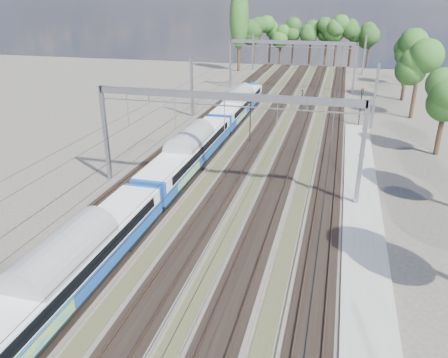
% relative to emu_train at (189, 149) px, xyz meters
% --- Properties ---
extents(track_bed, '(21.00, 130.00, 0.34)m').
position_rel_emu_train_xyz_m(track_bed, '(4.50, 11.71, -2.51)').
color(track_bed, '#47423A').
rests_on(track_bed, ground).
extents(platform, '(3.00, 70.00, 0.30)m').
position_rel_emu_train_xyz_m(platform, '(16.50, -13.29, -2.46)').
color(platform, gray).
rests_on(platform, ground).
extents(catenary, '(25.65, 130.00, 9.00)m').
position_rel_emu_train_xyz_m(catenary, '(4.83, 19.39, 3.79)').
color(catenary, gray).
rests_on(catenary, ground).
extents(tree_belt, '(38.99, 100.46, 12.31)m').
position_rel_emu_train_xyz_m(tree_belt, '(10.01, 60.36, 5.43)').
color(tree_belt, black).
rests_on(tree_belt, ground).
extents(poplar, '(4.40, 4.40, 19.04)m').
position_rel_emu_train_xyz_m(poplar, '(-10.00, 64.71, 9.28)').
color(poplar, black).
rests_on(poplar, ground).
extents(emu_train, '(3.03, 64.05, 4.43)m').
position_rel_emu_train_xyz_m(emu_train, '(0.00, 0.00, 0.00)').
color(emu_train, black).
rests_on(emu_train, ground).
extents(worker, '(0.50, 0.69, 1.74)m').
position_rel_emu_train_xyz_m(worker, '(7.71, 36.93, -1.74)').
color(worker, black).
rests_on(worker, ground).
extents(signal_near, '(0.37, 0.33, 5.70)m').
position_rel_emu_train_xyz_m(signal_near, '(3.86, 11.09, 1.00)').
color(signal_near, black).
rests_on(signal_near, ground).
extents(signal_far, '(0.35, 0.32, 5.22)m').
position_rel_emu_train_xyz_m(signal_far, '(16.67, 21.85, 0.69)').
color(signal_far, black).
rests_on(signal_far, ground).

